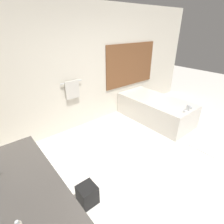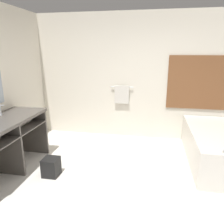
{
  "view_description": "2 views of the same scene",
  "coord_description": "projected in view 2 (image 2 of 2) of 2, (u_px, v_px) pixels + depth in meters",
  "views": [
    {
      "loc": [
        -1.93,
        -1.18,
        2.25
      ],
      "look_at": [
        -0.25,
        0.86,
        0.92
      ],
      "focal_mm": 28.0,
      "sensor_mm": 36.0,
      "label": 1
    },
    {
      "loc": [
        0.37,
        -2.54,
        1.91
      ],
      "look_at": [
        -0.31,
        1.02,
        0.89
      ],
      "focal_mm": 35.0,
      "sensor_mm": 36.0,
      "label": 2
    }
  ],
  "objects": [
    {
      "name": "vanity_counter",
      "position": [
        4.0,
        135.0,
        3.36
      ],
      "size": [
        0.66,
        1.64,
        0.9
      ],
      "color": "#4C4742",
      "rests_on": "ground_plane"
    },
    {
      "name": "wall_back_with_blinds",
      "position": [
        139.0,
        78.0,
        4.72
      ],
      "size": [
        7.4,
        0.13,
        2.7
      ],
      "color": "silver",
      "rests_on": "ground_plane"
    },
    {
      "name": "bathtub",
      "position": [
        217.0,
        145.0,
        3.81
      ],
      "size": [
        0.93,
        1.89,
        0.7
      ],
      "color": "silver",
      "rests_on": "ground_plane"
    },
    {
      "name": "ground_plane",
      "position": [
        120.0,
        195.0,
        2.99
      ],
      "size": [
        16.0,
        16.0,
        0.0
      ],
      "primitive_type": "plane",
      "color": "silver",
      "rests_on": "ground"
    },
    {
      "name": "sink_faucet",
      "position": [
        1.0,
        110.0,
        3.53
      ],
      "size": [
        0.09,
        0.04,
        0.18
      ],
      "color": "silver",
      "rests_on": "vanity_counter"
    },
    {
      "name": "waste_bin",
      "position": [
        51.0,
        167.0,
        3.44
      ],
      "size": [
        0.24,
        0.24,
        0.29
      ],
      "color": "black",
      "rests_on": "ground_plane"
    }
  ]
}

